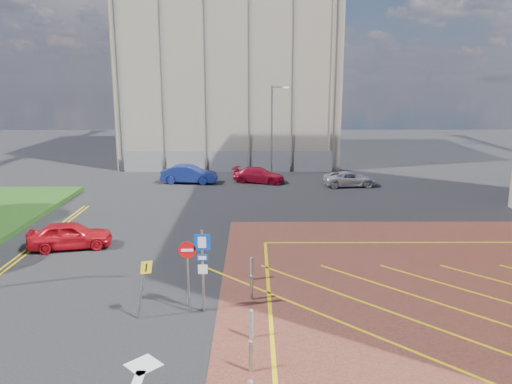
{
  "coord_description": "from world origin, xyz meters",
  "views": [
    {
      "loc": [
        2.38,
        -16.34,
        8.55
      ],
      "look_at": [
        2.49,
        4.93,
        3.73
      ],
      "focal_mm": 35.0,
      "sensor_mm": 36.0,
      "label": 1
    }
  ],
  "objects_px": {
    "sign_cluster": "(197,263)",
    "car_red_left": "(70,235)",
    "lamp_back": "(273,128)",
    "warning_sign": "(143,282)",
    "car_blue_back": "(189,174)",
    "car_silver_back": "(350,179)",
    "car_red_back": "(259,175)"
  },
  "relations": [
    {
      "from": "sign_cluster",
      "to": "car_red_left",
      "type": "relative_size",
      "value": 0.77
    },
    {
      "from": "lamp_back",
      "to": "warning_sign",
      "type": "bearing_deg",
      "value": -101.62
    },
    {
      "from": "sign_cluster",
      "to": "car_blue_back",
      "type": "bearing_deg",
      "value": 97.93
    },
    {
      "from": "car_red_left",
      "to": "car_silver_back",
      "type": "bearing_deg",
      "value": -60.9
    },
    {
      "from": "warning_sign",
      "to": "car_red_left",
      "type": "bearing_deg",
      "value": 125.0
    },
    {
      "from": "car_red_left",
      "to": "car_silver_back",
      "type": "height_order",
      "value": "car_red_left"
    },
    {
      "from": "car_blue_back",
      "to": "sign_cluster",
      "type": "bearing_deg",
      "value": -165.99
    },
    {
      "from": "lamp_back",
      "to": "sign_cluster",
      "type": "relative_size",
      "value": 2.5
    },
    {
      "from": "lamp_back",
      "to": "sign_cluster",
      "type": "distance_m",
      "value": 27.38
    },
    {
      "from": "warning_sign",
      "to": "car_silver_back",
      "type": "xyz_separation_m",
      "value": [
        11.83,
        23.08,
        -0.82
      ]
    },
    {
      "from": "car_blue_back",
      "to": "car_silver_back",
      "type": "xyz_separation_m",
      "value": [
        13.26,
        -1.29,
        -0.16
      ]
    },
    {
      "from": "car_red_left",
      "to": "car_blue_back",
      "type": "relative_size",
      "value": 0.9
    },
    {
      "from": "car_red_left",
      "to": "car_red_back",
      "type": "relative_size",
      "value": 0.95
    },
    {
      "from": "lamp_back",
      "to": "car_red_left",
      "type": "xyz_separation_m",
      "value": [
        -11.17,
        -19.73,
        -3.65
      ]
    },
    {
      "from": "warning_sign",
      "to": "car_red_left",
      "type": "distance_m",
      "value": 9.61
    },
    {
      "from": "car_red_back",
      "to": "car_silver_back",
      "type": "distance_m",
      "value": 7.56
    },
    {
      "from": "car_blue_back",
      "to": "lamp_back",
      "type": "bearing_deg",
      "value": -59.62
    },
    {
      "from": "car_blue_back",
      "to": "car_silver_back",
      "type": "height_order",
      "value": "car_blue_back"
    },
    {
      "from": "car_red_left",
      "to": "car_blue_back",
      "type": "height_order",
      "value": "car_blue_back"
    },
    {
      "from": "car_red_left",
      "to": "car_blue_back",
      "type": "distance_m",
      "value": 17.02
    },
    {
      "from": "lamp_back",
      "to": "warning_sign",
      "type": "distance_m",
      "value": 28.31
    },
    {
      "from": "warning_sign",
      "to": "car_blue_back",
      "type": "height_order",
      "value": "warning_sign"
    },
    {
      "from": "warning_sign",
      "to": "car_red_back",
      "type": "bearing_deg",
      "value": 79.8
    },
    {
      "from": "car_red_left",
      "to": "warning_sign",
      "type": "bearing_deg",
      "value": -157.23
    },
    {
      "from": "sign_cluster",
      "to": "lamp_back",
      "type": "bearing_deg",
      "value": 82.03
    },
    {
      "from": "lamp_back",
      "to": "car_red_left",
      "type": "bearing_deg",
      "value": -119.51
    },
    {
      "from": "car_blue_back",
      "to": "warning_sign",
      "type": "bearing_deg",
      "value": -170.57
    },
    {
      "from": "warning_sign",
      "to": "lamp_back",
      "type": "bearing_deg",
      "value": 78.38
    },
    {
      "from": "car_silver_back",
      "to": "car_red_left",
      "type": "bearing_deg",
      "value": 125.1
    },
    {
      "from": "sign_cluster",
      "to": "car_blue_back",
      "type": "distance_m",
      "value": 24.07
    },
    {
      "from": "sign_cluster",
      "to": "warning_sign",
      "type": "relative_size",
      "value": 1.42
    },
    {
      "from": "car_red_left",
      "to": "car_blue_back",
      "type": "xyz_separation_m",
      "value": [
        4.06,
        16.52,
        0.05
      ]
    }
  ]
}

